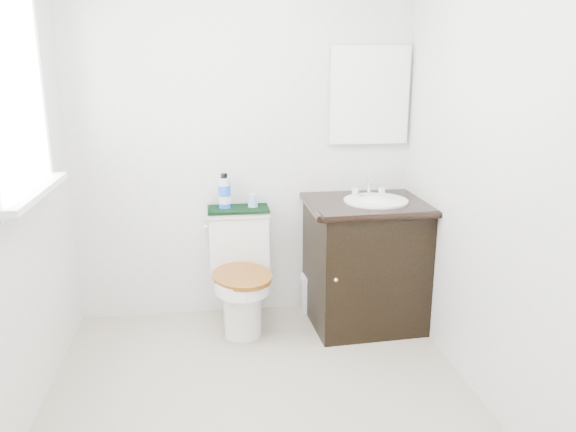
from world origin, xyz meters
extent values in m
plane|color=#A99B88|center=(0.00, 0.00, 0.00)|extent=(2.40, 2.40, 0.00)
plane|color=silver|center=(0.00, 1.20, 1.20)|extent=(2.40, 0.00, 2.40)
plane|color=silver|center=(0.00, -1.20, 1.20)|extent=(2.40, 0.00, 2.40)
plane|color=silver|center=(1.10, 0.00, 1.20)|extent=(0.00, 2.40, 2.40)
cube|color=white|center=(-1.07, 0.25, 1.55)|extent=(0.02, 0.70, 0.90)
cube|color=silver|center=(0.82, 1.18, 1.45)|extent=(0.50, 0.02, 0.60)
cylinder|color=white|center=(-0.05, 0.82, 0.18)|extent=(0.24, 0.24, 0.36)
cube|color=white|center=(-0.05, 1.07, 0.18)|extent=(0.24, 0.28, 0.36)
cube|color=white|center=(-0.05, 1.09, 0.54)|extent=(0.38, 0.18, 0.34)
cube|color=white|center=(-0.05, 1.09, 0.72)|extent=(0.40, 0.20, 0.03)
cylinder|color=white|center=(-0.05, 0.78, 0.36)|extent=(0.34, 0.34, 0.08)
cylinder|color=brown|center=(-0.05, 0.78, 0.41)|extent=(0.42, 0.42, 0.03)
cube|color=black|center=(0.77, 0.90, 0.39)|extent=(0.75, 0.65, 0.78)
cube|color=black|center=(0.77, 0.90, 0.80)|extent=(0.80, 0.69, 0.04)
cylinder|color=white|center=(0.80, 0.87, 0.83)|extent=(0.40, 0.40, 0.01)
ellipsoid|color=white|center=(0.80, 0.87, 0.77)|extent=(0.34, 0.34, 0.17)
cylinder|color=silver|center=(0.80, 1.04, 0.87)|extent=(0.02, 0.02, 0.10)
cube|color=silver|center=(0.45, 1.10, 0.11)|extent=(0.18, 0.15, 0.23)
cube|color=silver|center=(0.45, 1.10, 0.24)|extent=(0.20, 0.17, 0.03)
cube|color=black|center=(-0.05, 1.09, 0.75)|extent=(0.39, 0.22, 0.02)
cylinder|color=blue|center=(-0.13, 1.11, 0.83)|extent=(0.08, 0.08, 0.15)
cylinder|color=silver|center=(-0.13, 1.11, 0.93)|extent=(0.08, 0.08, 0.05)
cylinder|color=black|center=(-0.13, 1.11, 0.96)|extent=(0.04, 0.04, 0.03)
cone|color=#7DAACE|center=(0.05, 1.11, 0.80)|extent=(0.07, 0.07, 0.08)
ellipsoid|color=#1A7E75|center=(0.74, 1.00, 0.83)|extent=(0.07, 0.04, 0.02)
camera|label=1|loc=(-0.22, -2.40, 1.65)|focal=35.00mm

